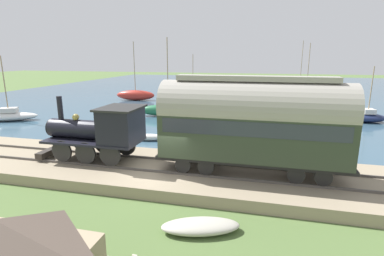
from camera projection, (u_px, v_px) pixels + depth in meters
The scene contains 17 objects.
ground_plane at pixel (164, 184), 14.65m from camera, with size 200.00×200.00×0.00m, color #516B38.
harbor_water at pixel (241, 90), 56.27m from camera, with size 80.00×80.00×0.01m.
rail_embankment at pixel (170, 172), 15.49m from camera, with size 5.64×56.00×0.66m.
steam_locomotive at pixel (103, 129), 15.87m from camera, with size 2.39×5.68×3.34m.
passenger_coach at pixel (253, 121), 13.87m from camera, with size 2.41×8.92×4.58m.
sailboat_navy at pixel (367, 117), 28.32m from camera, with size 2.31×3.65×5.21m.
sailboat_brown at pixel (193, 90), 49.37m from camera, with size 3.45×5.38×6.44m.
sailboat_gray at pixel (300, 88), 53.19m from camera, with size 2.77×6.39×8.74m.
sailboat_white at pixel (9, 116), 28.93m from camera, with size 3.69×5.38×6.15m.
sailboat_green at pixel (168, 110), 31.14m from camera, with size 2.42×6.52×7.92m.
sailboat_red at pixel (136, 95), 42.44m from camera, with size 2.12×5.60×8.05m.
sailboat_black at pixel (306, 95), 44.32m from camera, with size 2.67×3.91×7.95m.
rowboat_off_pier at pixel (148, 137), 22.15m from camera, with size 1.24×2.91×0.50m.
rowboat_mid_harbor at pixel (195, 143), 20.60m from camera, with size 2.51×2.26×0.50m.
rowboat_far_out at pixel (204, 123), 26.98m from camera, with size 2.14×2.00×0.51m.
rowboat_near_shore at pixel (317, 130), 24.45m from camera, with size 1.74×2.15×0.39m.
beached_dinghy at pixel (201, 226), 10.61m from camera, with size 1.88×3.00×0.44m.
Camera 1 is at (-12.88, -4.60, 6.09)m, focal length 28.00 mm.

